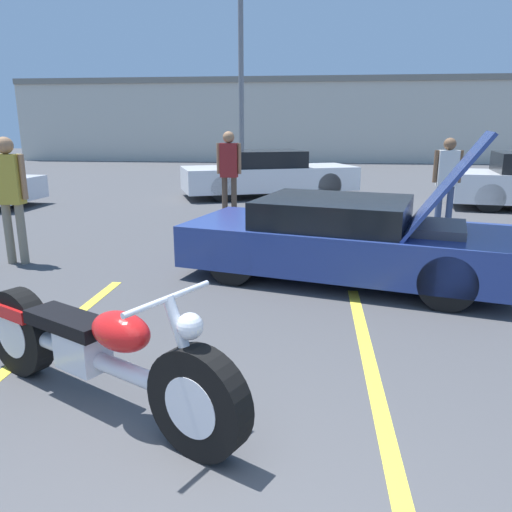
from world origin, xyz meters
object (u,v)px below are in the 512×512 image
motorcycle (95,353)px  spectator_near_motorcycle (10,189)px  light_pole (243,61)px  show_car_hood_open (347,239)px  spectator_midground (447,176)px  parked_car_mid_left_row (268,174)px  spectator_by_show_car (229,167)px

motorcycle → spectator_near_motorcycle: (-2.76, 3.53, 0.67)m
light_pole → show_car_hood_open: 12.43m
spectator_midground → light_pole: bearing=121.4°
spectator_midground → parked_car_mid_left_row: bearing=131.2°
motorcycle → spectator_by_show_car: 7.46m
parked_car_mid_left_row → show_car_hood_open: bearing=-98.7°
parked_car_mid_left_row → spectator_by_show_car: bearing=-119.0°
show_car_hood_open → spectator_midground: show_car_hood_open is taller
motorcycle → parked_car_mid_left_row: 11.05m
spectator_by_show_car → show_car_hood_open: bearing=-61.5°
spectator_by_show_car → light_pole: bearing=95.4°
light_pole → spectator_midground: (4.97, -8.14, -3.04)m
light_pole → show_car_hood_open: light_pole is taller
spectator_near_motorcycle → spectator_midground: bearing=25.4°
spectator_near_motorcycle → show_car_hood_open: bearing=-2.6°
spectator_near_motorcycle → spectator_by_show_car: spectator_by_show_car is taller
spectator_by_show_car → spectator_midground: spectator_by_show_car is taller
light_pole → spectator_near_motorcycle: bearing=-98.8°
parked_car_mid_left_row → spectator_midground: size_ratio=2.95×
light_pole → spectator_midground: light_pole is taller
light_pole → motorcycle: light_pole is taller
light_pole → spectator_by_show_car: size_ratio=4.04×
light_pole → spectator_near_motorcycle: 11.86m
light_pole → spectator_midground: size_ratio=4.28×
light_pole → spectator_near_motorcycle: (-1.76, -11.34, -2.99)m
show_car_hood_open → light_pole: bearing=119.0°
spectator_by_show_car → spectator_midground: size_ratio=1.06×
show_car_hood_open → parked_car_mid_left_row: (-1.73, 7.73, 0.08)m
spectator_near_motorcycle → light_pole: bearing=81.2°
light_pole → motorcycle: 15.35m
parked_car_mid_left_row → motorcycle: bearing=-112.4°
motorcycle → spectator_midground: 7.85m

